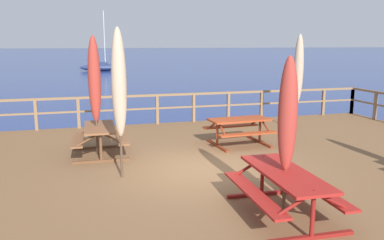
# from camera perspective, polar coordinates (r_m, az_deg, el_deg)

# --- Properties ---
(ground_plane) EXTENTS (600.00, 600.00, 0.00)m
(ground_plane) POSITION_cam_1_polar(r_m,az_deg,el_deg) (9.72, 1.37, -10.86)
(ground_plane) COLOR navy
(wooden_deck) EXTENTS (16.73, 11.28, 0.71)m
(wooden_deck) POSITION_cam_1_polar(r_m,az_deg,el_deg) (9.59, 1.38, -8.90)
(wooden_deck) COLOR brown
(wooden_deck) RESTS_ON ground
(railing_waterside_far) EXTENTS (16.53, 0.10, 1.09)m
(railing_waterside_far) POSITION_cam_1_polar(r_m,az_deg,el_deg) (14.53, -4.96, 2.26)
(railing_waterside_far) COLOR brown
(railing_waterside_far) RESTS_ON wooden_deck
(picnic_table_mid_right) EXTENTS (1.46, 2.22, 0.78)m
(picnic_table_mid_right) POSITION_cam_1_polar(r_m,az_deg,el_deg) (7.04, 13.00, -8.68)
(picnic_table_mid_right) COLOR maroon
(picnic_table_mid_right) RESTS_ON wooden_deck
(picnic_table_back_left) EXTENTS (1.81, 1.52, 0.78)m
(picnic_table_back_left) POSITION_cam_1_polar(r_m,az_deg,el_deg) (11.59, 6.68, -0.85)
(picnic_table_back_left) COLOR #993819
(picnic_table_back_left) RESTS_ON wooden_deck
(picnic_table_front_left) EXTENTS (1.45, 1.77, 0.78)m
(picnic_table_front_left) POSITION_cam_1_polar(r_m,az_deg,el_deg) (10.74, -12.93, -1.98)
(picnic_table_front_left) COLOR brown
(picnic_table_front_left) RESTS_ON wooden_deck
(patio_umbrella_tall_mid_left) EXTENTS (0.32, 0.32, 3.22)m
(patio_umbrella_tall_mid_left) POSITION_cam_1_polar(r_m,az_deg,el_deg) (8.60, -10.31, 5.07)
(patio_umbrella_tall_mid_left) COLOR #4C3828
(patio_umbrella_tall_mid_left) RESTS_ON wooden_deck
(patio_umbrella_tall_front) EXTENTS (0.32, 0.32, 2.69)m
(patio_umbrella_tall_front) POSITION_cam_1_polar(r_m,az_deg,el_deg) (6.82, 13.40, 0.64)
(patio_umbrella_tall_front) COLOR #4C3828
(patio_umbrella_tall_front) RESTS_ON wooden_deck
(patio_umbrella_tall_mid_right) EXTENTS (0.32, 0.32, 3.08)m
(patio_umbrella_tall_mid_right) POSITION_cam_1_polar(r_m,az_deg,el_deg) (10.59, -13.65, 5.53)
(patio_umbrella_tall_mid_right) COLOR #4C3828
(patio_umbrella_tall_mid_right) RESTS_ON wooden_deck
(patio_umbrella_short_back) EXTENTS (0.32, 0.32, 3.19)m
(patio_umbrella_short_back) POSITION_cam_1_polar(r_m,az_deg,el_deg) (13.89, 14.86, 6.93)
(patio_umbrella_short_back) COLOR #4C3828
(patio_umbrella_short_back) RESTS_ON wooden_deck
(sailboat_distant) EXTENTS (6.11, 2.14, 7.72)m
(sailboat_distant) POSITION_cam_1_polar(r_m,az_deg,el_deg) (54.70, -12.49, 7.35)
(sailboat_distant) COLOR navy
(sailboat_distant) RESTS_ON ground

